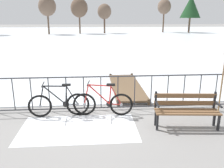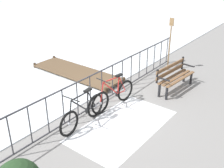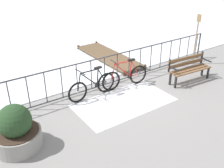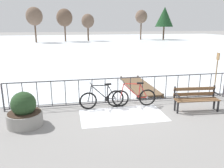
{
  "view_description": "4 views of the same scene",
  "coord_description": "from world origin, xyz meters",
  "px_view_note": "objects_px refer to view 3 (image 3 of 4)",
  "views": [
    {
      "loc": [
        0.07,
        -6.69,
        2.75
      ],
      "look_at": [
        0.55,
        -0.45,
        0.95
      ],
      "focal_mm": 37.82,
      "sensor_mm": 36.0,
      "label": 1
    },
    {
      "loc": [
        -5.27,
        -4.61,
        4.05
      ],
      "look_at": [
        0.31,
        -0.33,
        0.7
      ],
      "focal_mm": 44.22,
      "sensor_mm": 36.0,
      "label": 2
    },
    {
      "loc": [
        -4.5,
        -6.51,
        4.02
      ],
      "look_at": [
        -0.52,
        -0.8,
        0.5
      ],
      "focal_mm": 41.71,
      "sensor_mm": 36.0,
      "label": 3
    },
    {
      "loc": [
        -2.19,
        -8.45,
        3.12
      ],
      "look_at": [
        -0.51,
        -0.09,
        0.85
      ],
      "focal_mm": 36.72,
      "sensor_mm": 36.0,
      "label": 4
    }
  ],
  "objects_px": {
    "bicycle_near_railing": "(92,86)",
    "park_bench": "(189,67)",
    "bicycle_second": "(125,77)",
    "planter_with_shrub": "(16,131)",
    "oar_upright": "(196,36)"
  },
  "relations": [
    {
      "from": "bicycle_second",
      "to": "park_bench",
      "type": "distance_m",
      "value": 2.27
    },
    {
      "from": "bicycle_near_railing",
      "to": "park_bench",
      "type": "relative_size",
      "value": 1.04
    },
    {
      "from": "bicycle_near_railing",
      "to": "planter_with_shrub",
      "type": "height_order",
      "value": "planter_with_shrub"
    },
    {
      "from": "bicycle_second",
      "to": "planter_with_shrub",
      "type": "relative_size",
      "value": 1.55
    },
    {
      "from": "park_bench",
      "to": "planter_with_shrub",
      "type": "xyz_separation_m",
      "value": [
        -5.94,
        -0.14,
        -0.06
      ]
    },
    {
      "from": "bicycle_second",
      "to": "park_bench",
      "type": "height_order",
      "value": "bicycle_second"
    },
    {
      "from": "oar_upright",
      "to": "planter_with_shrub",
      "type": "bearing_deg",
      "value": -171.88
    },
    {
      "from": "bicycle_near_railing",
      "to": "planter_with_shrub",
      "type": "distance_m",
      "value": 2.81
    },
    {
      "from": "bicycle_near_railing",
      "to": "park_bench",
      "type": "distance_m",
      "value": 3.45
    },
    {
      "from": "planter_with_shrub",
      "to": "park_bench",
      "type": "bearing_deg",
      "value": 1.34
    },
    {
      "from": "park_bench",
      "to": "oar_upright",
      "type": "distance_m",
      "value": 1.77
    },
    {
      "from": "bicycle_second",
      "to": "planter_with_shrub",
      "type": "height_order",
      "value": "planter_with_shrub"
    },
    {
      "from": "bicycle_second",
      "to": "planter_with_shrub",
      "type": "bearing_deg",
      "value": -165.43
    },
    {
      "from": "bicycle_near_railing",
      "to": "park_bench",
      "type": "xyz_separation_m",
      "value": [
        3.33,
        -0.9,
        0.14
      ]
    },
    {
      "from": "bicycle_second",
      "to": "bicycle_near_railing",
      "type": "bearing_deg",
      "value": 178.34
    }
  ]
}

